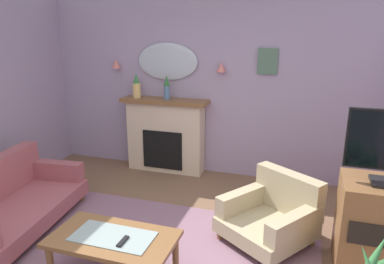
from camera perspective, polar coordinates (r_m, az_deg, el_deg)
wall_back at (r=5.40m, az=3.67°, el=8.01°), size 6.28×0.10×2.84m
patterned_rug at (r=3.68m, az=-7.14°, el=-20.20°), size 3.20×2.40×0.01m
fireplace at (r=5.60m, az=-4.28°, el=-0.63°), size 1.36×0.36×1.16m
mantel_vase_right at (r=5.59m, az=-8.87°, el=7.20°), size 0.12×0.12×0.38m
mantel_vase_centre at (r=5.38m, az=-4.07°, el=7.33°), size 0.10×0.10×0.37m
wall_mirror at (r=5.52m, az=-3.97°, el=11.18°), size 0.96×0.06×0.56m
wall_sconce_left at (r=5.85m, az=-12.05°, el=10.66°), size 0.14×0.14×0.14m
wall_sconce_right at (r=5.22m, az=4.68°, el=10.34°), size 0.14×0.14×0.14m
framed_picture at (r=5.16m, az=12.03°, el=10.99°), size 0.28×0.03×0.36m
coffee_table at (r=3.33m, az=-12.50°, el=-16.86°), size 1.10×0.60×0.45m
tv_remote at (r=3.20m, az=-11.03°, el=-16.86°), size 0.04×0.16×0.02m
floral_couch at (r=4.54m, az=-27.39°, el=-9.98°), size 1.06×1.80×0.76m
armchair_in_corner at (r=3.94m, az=12.80°, el=-12.68°), size 1.12×1.13×0.71m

